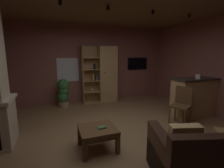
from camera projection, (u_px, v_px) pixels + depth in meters
name	position (u px, v px, depth m)	size (l,w,h in m)	color
floor	(119.00, 137.00, 3.41)	(5.96, 5.75, 0.02)	olive
wall_back	(88.00, 64.00, 5.84)	(6.08, 0.06, 2.72)	#8E544C
window_pane_back	(68.00, 70.00, 5.61)	(0.72, 0.01, 0.80)	white
bookshelf_cabinet	(105.00, 75.00, 5.86)	(1.25, 0.41, 1.98)	tan
kitchen_bar_counter	(197.00, 97.00, 4.53)	(1.51, 0.58, 1.07)	tan
tissue_box	(199.00, 76.00, 4.29)	(0.12, 0.12, 0.11)	#BFB299
leather_couch	(212.00, 160.00, 2.16)	(1.65, 1.29, 0.84)	#382116
coffee_table	(98.00, 132.00, 2.90)	(0.64, 0.60, 0.41)	brown
table_book_0	(102.00, 128.00, 2.87)	(0.14, 0.08, 0.03)	#387247
dining_chair	(182.00, 103.00, 3.98)	(0.57, 0.57, 0.92)	brown
potted_floor_plant	(63.00, 92.00, 5.26)	(0.39, 0.40, 0.92)	#9E896B
wall_mounted_tv	(137.00, 64.00, 6.47)	(0.84, 0.06, 0.47)	black
track_light_spot_1	(60.00, 3.00, 3.05)	(0.07, 0.07, 0.09)	black
track_light_spot_2	(108.00, 8.00, 3.38)	(0.07, 0.07, 0.09)	black
track_light_spot_3	(153.00, 12.00, 3.73)	(0.07, 0.07, 0.09)	black
track_light_spot_4	(189.00, 16.00, 4.07)	(0.07, 0.07, 0.09)	black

